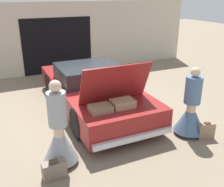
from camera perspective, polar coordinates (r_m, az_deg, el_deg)
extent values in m
plane|color=#7F705B|center=(7.65, -4.09, -2.97)|extent=(40.00, 40.00, 0.00)
cube|color=beige|center=(10.95, -11.89, 11.74)|extent=(12.00, 0.12, 2.80)
cube|color=black|center=(10.94, -11.68, 10.14)|extent=(2.80, 0.02, 2.20)
cube|color=maroon|center=(7.47, -4.18, 0.25)|extent=(1.96, 4.76, 0.56)
cube|color=#1E2328|center=(7.56, -5.05, 4.51)|extent=(1.73, 1.52, 0.45)
cylinder|color=black|center=(8.62, -13.34, 1.91)|extent=(0.18, 0.72, 0.72)
cylinder|color=black|center=(9.11, -2.09, 3.55)|extent=(0.18, 0.72, 0.72)
cylinder|color=black|center=(6.01, -7.48, -6.40)|extent=(0.18, 0.72, 0.72)
cylinder|color=black|center=(6.70, 7.54, -3.37)|extent=(0.18, 0.72, 0.72)
cube|color=silver|center=(5.57, 4.84, -9.65)|extent=(1.86, 0.10, 0.12)
cube|color=maroon|center=(5.92, 0.78, 2.18)|extent=(1.67, 0.41, 0.93)
cube|color=#8C7259|center=(5.61, -2.48, -3.28)|extent=(0.47, 0.37, 0.14)
cube|color=#9E8460|center=(5.80, 2.35, -2.19)|extent=(0.51, 0.36, 0.18)
cylinder|color=beige|center=(5.18, -11.26, -10.83)|extent=(0.20, 0.20, 0.83)
cone|color=#9399A3|center=(5.16, -11.29, -10.44)|extent=(0.67, 0.67, 0.75)
cylinder|color=#9399A3|center=(4.84, -11.88, -3.35)|extent=(0.35, 0.35, 0.66)
sphere|color=beige|center=(4.67, -12.28, 1.56)|extent=(0.22, 0.22, 0.22)
cylinder|color=beige|center=(6.36, 16.60, -5.20)|extent=(0.21, 0.21, 0.78)
cone|color=slate|center=(6.35, 16.64, -4.89)|extent=(0.71, 0.71, 0.71)
cylinder|color=slate|center=(6.09, 17.29, 0.73)|extent=(0.37, 0.37, 0.62)
sphere|color=beige|center=(5.97, 17.72, 4.48)|extent=(0.21, 0.21, 0.21)
cube|color=#75665B|center=(4.98, -12.45, -15.92)|extent=(0.43, 0.21, 0.33)
cube|color=#4C3823|center=(4.87, -12.62, -14.20)|extent=(0.15, 0.12, 0.02)
cube|color=#8C7259|center=(6.38, 19.83, -7.65)|extent=(0.39, 0.22, 0.37)
cube|color=#4C3823|center=(6.29, 20.06, -6.02)|extent=(0.15, 0.11, 0.02)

